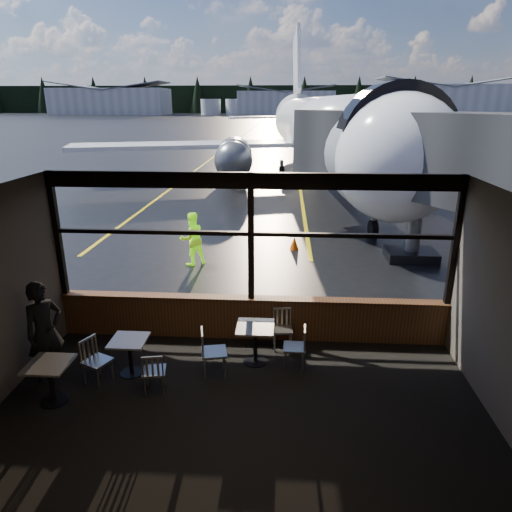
# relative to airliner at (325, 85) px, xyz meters

# --- Properties ---
(ground_plane) EXTENTS (520.00, 520.00, 0.00)m
(ground_plane) POSITION_rel_airliner_xyz_m (-2.84, 99.65, -5.72)
(ground_plane) COLOR black
(ground_plane) RESTS_ON ground
(carpet_floor) EXTENTS (8.00, 6.00, 0.01)m
(carpet_floor) POSITION_rel_airliner_xyz_m (-2.84, -23.35, -5.71)
(carpet_floor) COLOR black
(carpet_floor) RESTS_ON ground
(ceiling) EXTENTS (8.00, 6.00, 0.04)m
(ceiling) POSITION_rel_airliner_xyz_m (-2.84, -23.35, -2.22)
(ceiling) COLOR #38332D
(ceiling) RESTS_ON ground
(window_sill) EXTENTS (8.00, 0.28, 0.90)m
(window_sill) POSITION_rel_airliner_xyz_m (-2.84, -20.35, -5.27)
(window_sill) COLOR #4F2C18
(window_sill) RESTS_ON ground
(window_header) EXTENTS (8.00, 0.18, 0.30)m
(window_header) POSITION_rel_airliner_xyz_m (-2.84, -20.35, -2.37)
(window_header) COLOR black
(window_header) RESTS_ON ground
(mullion_left) EXTENTS (0.12, 0.12, 2.60)m
(mullion_left) POSITION_rel_airliner_xyz_m (-6.79, -20.35, -3.52)
(mullion_left) COLOR black
(mullion_left) RESTS_ON ground
(mullion_centre) EXTENTS (0.12, 0.12, 2.60)m
(mullion_centre) POSITION_rel_airliner_xyz_m (-2.84, -20.35, -3.52)
(mullion_centre) COLOR black
(mullion_centre) RESTS_ON ground
(mullion_right) EXTENTS (0.12, 0.12, 2.60)m
(mullion_right) POSITION_rel_airliner_xyz_m (1.11, -20.35, -3.52)
(mullion_right) COLOR black
(mullion_right) RESTS_ON ground
(window_transom) EXTENTS (8.00, 0.10, 0.08)m
(window_transom) POSITION_rel_airliner_xyz_m (-2.84, -20.35, -3.42)
(window_transom) COLOR black
(window_transom) RESTS_ON ground
(airliner) EXTENTS (34.31, 40.00, 11.44)m
(airliner) POSITION_rel_airliner_xyz_m (0.00, 0.00, 0.00)
(airliner) COLOR white
(airliner) RESTS_ON ground_plane
(jet_bridge) EXTENTS (9.25, 11.30, 4.93)m
(jet_bridge) POSITION_rel_airliner_xyz_m (0.76, -14.85, -3.25)
(jet_bridge) COLOR #272729
(jet_bridge) RESTS_ON ground_plane
(cafe_table_near) EXTENTS (0.70, 0.70, 0.77)m
(cafe_table_near) POSITION_rel_airliner_xyz_m (-2.70, -21.31, -5.34)
(cafe_table_near) COLOR gray
(cafe_table_near) RESTS_ON carpet_floor
(cafe_table_mid) EXTENTS (0.64, 0.64, 0.70)m
(cafe_table_mid) POSITION_rel_airliner_xyz_m (-4.95, -21.85, -5.37)
(cafe_table_mid) COLOR #9E9891
(cafe_table_mid) RESTS_ON carpet_floor
(cafe_table_left) EXTENTS (0.67, 0.67, 0.74)m
(cafe_table_left) POSITION_rel_airliner_xyz_m (-5.97, -22.76, -5.35)
(cafe_table_left) COLOR gray
(cafe_table_left) RESTS_ON carpet_floor
(chair_near_e) EXTENTS (0.48, 0.48, 0.85)m
(chair_near_e) POSITION_rel_airliner_xyz_m (-1.96, -21.45, -5.30)
(chair_near_e) COLOR #AFAB9E
(chair_near_e) RESTS_ON carpet_floor
(chair_near_w) EXTENTS (0.60, 0.60, 0.93)m
(chair_near_w) POSITION_rel_airliner_xyz_m (-3.41, -21.79, -5.26)
(chair_near_w) COLOR beige
(chair_near_w) RESTS_ON carpet_floor
(chair_near_n) EXTENTS (0.49, 0.49, 0.84)m
(chair_near_n) POSITION_rel_airliner_xyz_m (-2.19, -20.75, -5.30)
(chair_near_n) COLOR beige
(chair_near_n) RESTS_ON carpet_floor
(chair_mid_s) EXTENTS (0.51, 0.51, 0.80)m
(chair_mid_s) POSITION_rel_airliner_xyz_m (-4.36, -22.36, -5.32)
(chair_mid_s) COLOR #A9A499
(chair_mid_s) RESTS_ON carpet_floor
(chair_mid_w) EXTENTS (0.62, 0.62, 0.86)m
(chair_mid_w) POSITION_rel_airliner_xyz_m (-5.43, -22.18, -5.29)
(chair_mid_w) COLOR beige
(chair_mid_w) RESTS_ON carpet_floor
(passenger) EXTENTS (0.75, 0.81, 1.86)m
(passenger) POSITION_rel_airliner_xyz_m (-6.36, -22.08, -4.79)
(passenger) COLOR black
(passenger) RESTS_ON carpet_floor
(ground_crew) EXTENTS (1.01, 0.97, 1.63)m
(ground_crew) POSITION_rel_airliner_xyz_m (-5.00, -15.81, -4.91)
(ground_crew) COLOR #BFF219
(ground_crew) RESTS_ON ground_plane
(cone_nose) EXTENTS (0.32, 0.32, 0.44)m
(cone_nose) POSITION_rel_airliner_xyz_m (-1.85, -14.11, -5.50)
(cone_nose) COLOR #E94907
(cone_nose) RESTS_ON ground_plane
(cone_wing) EXTENTS (0.36, 0.36, 0.50)m
(cone_wing) POSITION_rel_airliner_xyz_m (-7.18, -0.77, -5.47)
(cone_wing) COLOR #FF5B08
(cone_wing) RESTS_ON ground_plane
(hangar_left) EXTENTS (45.00, 18.00, 11.00)m
(hangar_left) POSITION_rel_airliner_xyz_m (-72.84, 159.65, -0.22)
(hangar_left) COLOR silver
(hangar_left) RESTS_ON ground_plane
(hangar_mid) EXTENTS (38.00, 15.00, 10.00)m
(hangar_mid) POSITION_rel_airliner_xyz_m (-2.84, 164.65, -0.72)
(hangar_mid) COLOR silver
(hangar_mid) RESTS_ON ground_plane
(hangar_right) EXTENTS (50.00, 20.00, 12.00)m
(hangar_right) POSITION_rel_airliner_xyz_m (57.16, 157.65, 0.28)
(hangar_right) COLOR silver
(hangar_right) RESTS_ON ground_plane
(fuel_tank_a) EXTENTS (8.00, 8.00, 6.00)m
(fuel_tank_a) POSITION_rel_airliner_xyz_m (-32.84, 161.65, -2.72)
(fuel_tank_a) COLOR silver
(fuel_tank_a) RESTS_ON ground_plane
(fuel_tank_b) EXTENTS (8.00, 8.00, 6.00)m
(fuel_tank_b) POSITION_rel_airliner_xyz_m (-22.84, 161.65, -2.72)
(fuel_tank_b) COLOR silver
(fuel_tank_b) RESTS_ON ground_plane
(fuel_tank_c) EXTENTS (8.00, 8.00, 6.00)m
(fuel_tank_c) POSITION_rel_airliner_xyz_m (-12.84, 161.65, -2.72)
(fuel_tank_c) COLOR silver
(fuel_tank_c) RESTS_ON ground_plane
(treeline) EXTENTS (360.00, 3.00, 12.00)m
(treeline) POSITION_rel_airliner_xyz_m (-2.84, 189.65, 0.28)
(treeline) COLOR black
(treeline) RESTS_ON ground_plane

